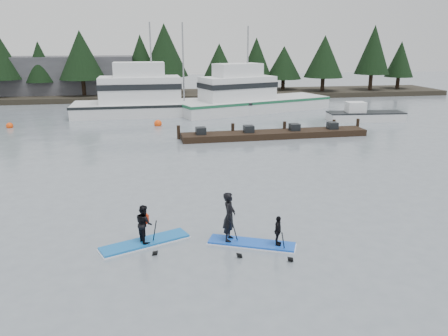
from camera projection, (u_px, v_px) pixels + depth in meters
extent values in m
plane|color=slate|center=(254.00, 246.00, 15.08)|extent=(160.00, 160.00, 0.00)
cube|color=#2D281E|center=(175.00, 95.00, 54.72)|extent=(70.00, 8.00, 0.60)
cube|color=#4C4C51|center=(59.00, 77.00, 53.69)|extent=(18.00, 6.00, 5.00)
cube|color=silver|center=(162.00, 113.00, 42.13)|extent=(16.63, 4.79, 2.21)
cube|color=white|center=(140.00, 89.00, 41.14)|extent=(7.50, 3.40, 2.40)
cylinder|color=gray|center=(151.00, 63.00, 40.66)|extent=(0.14, 0.14, 7.27)
cube|color=silver|center=(254.00, 110.00, 44.15)|extent=(16.39, 9.25, 2.25)
cube|color=white|center=(238.00, 88.00, 42.66)|extent=(7.76, 5.32, 2.25)
cylinder|color=gray|center=(248.00, 63.00, 42.50)|extent=(0.14, 0.14, 6.96)
cube|color=silver|center=(366.00, 116.00, 38.68)|extent=(6.75, 2.49, 0.77)
cube|color=black|center=(275.00, 134.00, 32.05)|extent=(13.77, 2.21, 0.46)
sphere|color=#F6460C|center=(10.00, 128.00, 35.62)|extent=(0.55, 0.55, 0.55)
sphere|color=#F6460C|center=(158.00, 126.00, 36.47)|extent=(0.64, 0.64, 0.64)
cube|color=#1260B0|center=(145.00, 243.00, 15.24)|extent=(3.17, 1.87, 0.12)
imported|color=black|center=(144.00, 223.00, 15.04)|extent=(0.71, 0.79, 1.33)
cube|color=red|center=(144.00, 219.00, 14.99)|extent=(0.35, 0.30, 0.32)
cylinder|color=black|center=(154.00, 236.00, 15.12)|extent=(0.25, 0.88, 1.52)
cube|color=blue|center=(252.00, 243.00, 15.19)|extent=(3.03, 1.83, 0.11)
imported|color=black|center=(229.00, 217.00, 15.10)|extent=(0.64, 0.75, 1.76)
cylinder|color=black|center=(235.00, 231.00, 14.97)|extent=(0.54, 0.86, 1.67)
imported|color=black|center=(278.00, 231.00, 14.83)|extent=(0.48, 0.67, 1.05)
cylinder|color=black|center=(284.00, 247.00, 14.70)|extent=(0.47, 0.74, 1.42)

